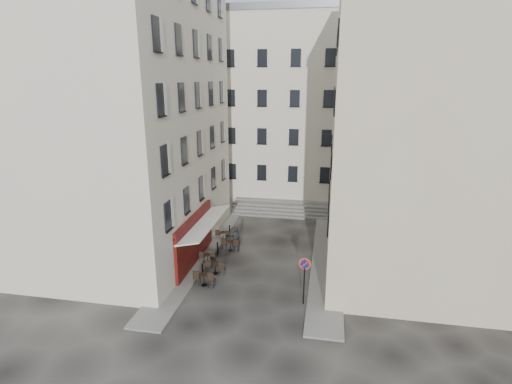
% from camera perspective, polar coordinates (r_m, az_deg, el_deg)
% --- Properties ---
extents(ground, '(90.00, 90.00, 0.00)m').
position_cam_1_polar(ground, '(26.45, -0.07, -11.73)').
color(ground, black).
rests_on(ground, ground).
extents(sidewalk_left, '(2.00, 22.00, 0.12)m').
position_cam_1_polar(sidewalk_left, '(30.94, -6.97, -7.43)').
color(sidewalk_left, slate).
rests_on(sidewalk_left, ground).
extents(sidewalk_right, '(2.00, 18.00, 0.12)m').
position_cam_1_polar(sidewalk_right, '(28.75, 10.03, -9.47)').
color(sidewalk_right, slate).
rests_on(sidewalk_right, ground).
extents(building_left, '(12.20, 16.20, 20.60)m').
position_cam_1_polar(building_left, '(29.99, -19.47, 11.30)').
color(building_left, beige).
rests_on(building_left, ground).
extents(building_right, '(12.20, 14.20, 18.60)m').
position_cam_1_polar(building_right, '(27.38, 23.80, 8.38)').
color(building_right, '#BAA98A').
rests_on(building_right, ground).
extents(building_back, '(18.20, 10.20, 18.60)m').
position_cam_1_polar(building_back, '(42.44, 3.40, 11.95)').
color(building_back, beige).
rests_on(building_back, ground).
extents(cafe_storefront, '(1.74, 7.30, 3.50)m').
position_cam_1_polar(cafe_storefront, '(27.57, -8.59, -6.42)').
color(cafe_storefront, '#43090B').
rests_on(cafe_storefront, ground).
extents(stone_steps, '(9.00, 3.15, 0.80)m').
position_cam_1_polar(stone_steps, '(37.77, 3.45, -2.38)').
color(stone_steps, slate).
rests_on(stone_steps, ground).
extents(bollard_near, '(0.12, 0.12, 0.98)m').
position_cam_1_polar(bollard_near, '(26.09, -7.65, -11.00)').
color(bollard_near, black).
rests_on(bollard_near, ground).
extents(bollard_mid, '(0.12, 0.12, 0.98)m').
position_cam_1_polar(bollard_mid, '(29.10, -5.51, -7.95)').
color(bollard_mid, black).
rests_on(bollard_mid, ground).
extents(bollard_far, '(0.12, 0.12, 0.98)m').
position_cam_1_polar(bollard_far, '(32.21, -3.81, -5.48)').
color(bollard_far, black).
rests_on(bollard_far, ground).
extents(no_parking_sign, '(0.64, 0.10, 2.79)m').
position_cam_1_polar(no_parking_sign, '(22.62, 6.94, -11.31)').
color(no_parking_sign, black).
rests_on(no_parking_sign, ground).
extents(bistro_table_a, '(1.37, 0.64, 0.97)m').
position_cam_1_polar(bistro_table_a, '(25.17, -7.41, -12.14)').
color(bistro_table_a, black).
rests_on(bistro_table_a, ground).
extents(bistro_table_b, '(1.29, 0.60, 0.91)m').
position_cam_1_polar(bistro_table_b, '(26.49, -5.79, -10.65)').
color(bistro_table_b, black).
rests_on(bistro_table_b, ground).
extents(bistro_table_c, '(1.17, 0.55, 0.82)m').
position_cam_1_polar(bistro_table_c, '(27.96, -6.91, -9.28)').
color(bistro_table_c, black).
rests_on(bistro_table_c, ground).
extents(bistro_table_d, '(1.37, 0.64, 0.96)m').
position_cam_1_polar(bistro_table_d, '(29.61, -3.67, -7.55)').
color(bistro_table_d, black).
rests_on(bistro_table_d, ground).
extents(bistro_table_e, '(1.20, 0.56, 0.84)m').
position_cam_1_polar(bistro_table_e, '(31.58, -4.73, -6.13)').
color(bistro_table_e, black).
rests_on(bistro_table_e, ground).
extents(pedestrian, '(0.82, 0.72, 1.90)m').
position_cam_1_polar(pedestrian, '(29.42, -2.97, -6.72)').
color(pedestrian, black).
rests_on(pedestrian, ground).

